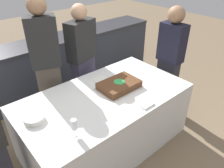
{
  "coord_description": "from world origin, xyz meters",
  "views": [
    {
      "loc": [
        -1.27,
        -1.6,
        2.15
      ],
      "look_at": [
        0.11,
        0.0,
        0.85
      ],
      "focal_mm": 35.0,
      "sensor_mm": 36.0,
      "label": 1
    }
  ],
  "objects_px": {
    "cake": "(119,85)",
    "wine_glass": "(74,125)",
    "plate_stack": "(34,118)",
    "person_seated_right": "(170,59)",
    "person_cutting_cake": "(83,61)",
    "person_standing_back": "(47,66)"
  },
  "relations": [
    {
      "from": "wine_glass",
      "to": "cake",
      "type": "bearing_deg",
      "value": 21.13
    },
    {
      "from": "wine_glass",
      "to": "person_seated_right",
      "type": "distance_m",
      "value": 1.82
    },
    {
      "from": "plate_stack",
      "to": "wine_glass",
      "type": "distance_m",
      "value": 0.47
    },
    {
      "from": "plate_stack",
      "to": "person_seated_right",
      "type": "relative_size",
      "value": 0.13
    },
    {
      "from": "plate_stack",
      "to": "person_cutting_cake",
      "type": "xyz_separation_m",
      "value": [
        1.01,
        0.65,
        0.05
      ]
    },
    {
      "from": "cake",
      "to": "person_standing_back",
      "type": "height_order",
      "value": "person_standing_back"
    },
    {
      "from": "cake",
      "to": "plate_stack",
      "type": "bearing_deg",
      "value": 174.27
    },
    {
      "from": "cake",
      "to": "person_cutting_cake",
      "type": "height_order",
      "value": "person_cutting_cake"
    },
    {
      "from": "person_cutting_cake",
      "to": "person_seated_right",
      "type": "height_order",
      "value": "person_cutting_cake"
    },
    {
      "from": "person_cutting_cake",
      "to": "person_seated_right",
      "type": "distance_m",
      "value": 1.23
    },
    {
      "from": "person_seated_right",
      "to": "person_cutting_cake",
      "type": "bearing_deg",
      "value": -127.86
    },
    {
      "from": "plate_stack",
      "to": "person_cutting_cake",
      "type": "relative_size",
      "value": 0.13
    },
    {
      "from": "cake",
      "to": "plate_stack",
      "type": "height_order",
      "value": "cake"
    },
    {
      "from": "cake",
      "to": "wine_glass",
      "type": "bearing_deg",
      "value": -158.87
    },
    {
      "from": "cake",
      "to": "person_seated_right",
      "type": "distance_m",
      "value": 0.97
    },
    {
      "from": "plate_stack",
      "to": "person_standing_back",
      "type": "xyz_separation_m",
      "value": [
        0.49,
        0.65,
        0.15
      ]
    },
    {
      "from": "wine_glass",
      "to": "person_standing_back",
      "type": "distance_m",
      "value": 1.11
    },
    {
      "from": "wine_glass",
      "to": "person_standing_back",
      "type": "height_order",
      "value": "person_standing_back"
    },
    {
      "from": "cake",
      "to": "plate_stack",
      "type": "relative_size",
      "value": 2.51
    },
    {
      "from": "plate_stack",
      "to": "person_standing_back",
      "type": "relative_size",
      "value": 0.11
    },
    {
      "from": "plate_stack",
      "to": "wine_glass",
      "type": "bearing_deg",
      "value": -65.23
    },
    {
      "from": "person_seated_right",
      "to": "person_standing_back",
      "type": "distance_m",
      "value": 1.68
    }
  ]
}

